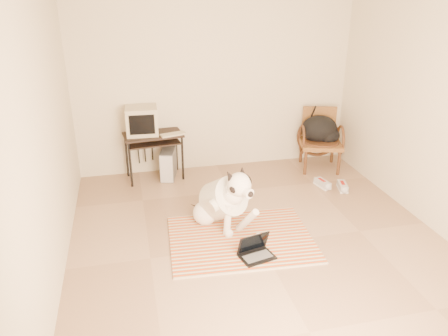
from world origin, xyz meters
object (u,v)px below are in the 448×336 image
object	(u,v)px
pc_tower	(168,164)
laptop	(255,251)
crt_monitor	(142,120)
rattan_chair	(320,139)
backpack	(321,130)
computer_desk	(153,141)
dog	(223,201)

from	to	relation	value
pc_tower	laptop	bearing A→B (deg)	-73.90
crt_monitor	rattan_chair	distance (m)	2.62
pc_tower	backpack	xyz separation A→B (m)	(2.25, -0.14, 0.38)
crt_monitor	backpack	distance (m)	2.59
crt_monitor	computer_desk	bearing A→B (deg)	-23.14
crt_monitor	backpack	xyz separation A→B (m)	(2.57, -0.20, -0.26)
computer_desk	rattan_chair	world-z (taller)	rattan_chair
pc_tower	rattan_chair	distance (m)	2.27
laptop	pc_tower	bearing A→B (deg)	106.10
computer_desk	pc_tower	xyz separation A→B (m)	(0.19, -0.01, -0.36)
pc_tower	crt_monitor	bearing A→B (deg)	168.74
pc_tower	backpack	distance (m)	2.28
computer_desk	pc_tower	size ratio (longest dim) A/B	1.76
crt_monitor	pc_tower	xyz separation A→B (m)	(0.32, -0.06, -0.64)
backpack	pc_tower	bearing A→B (deg)	176.54
laptop	computer_desk	xyz separation A→B (m)	(-0.83, 2.21, 0.49)
computer_desk	backpack	distance (m)	2.44
laptop	rattan_chair	bearing A→B (deg)	51.99
laptop	computer_desk	bearing A→B (deg)	110.49
crt_monitor	rattan_chair	size ratio (longest dim) A/B	0.50
dog	crt_monitor	size ratio (longest dim) A/B	2.25
laptop	backpack	size ratio (longest dim) A/B	0.70
dog	rattan_chair	size ratio (longest dim) A/B	1.12
dog	backpack	size ratio (longest dim) A/B	1.80
dog	crt_monitor	distance (m)	1.85
rattan_chair	backpack	size ratio (longest dim) A/B	1.60
backpack	dog	bearing A→B (deg)	-142.19
pc_tower	rattan_chair	xyz separation A→B (m)	(2.25, -0.13, 0.24)
crt_monitor	rattan_chair	world-z (taller)	crt_monitor
crt_monitor	laptop	bearing A→B (deg)	-67.06
computer_desk	rattan_chair	bearing A→B (deg)	-3.20
crt_monitor	rattan_chair	xyz separation A→B (m)	(2.58, -0.19, -0.41)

